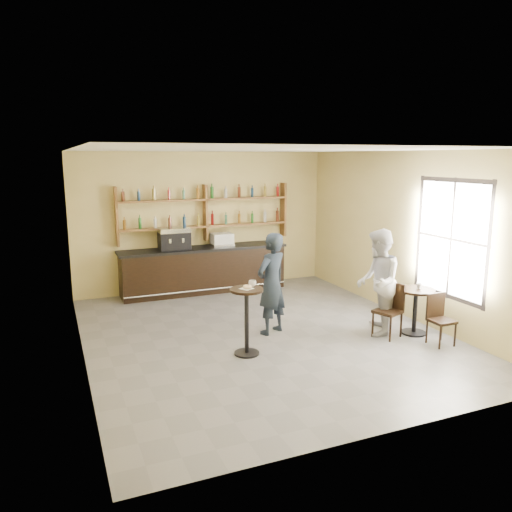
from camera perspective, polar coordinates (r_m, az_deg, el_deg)
name	(u,v)px	position (r m, az deg, el deg)	size (l,w,h in m)	color
floor	(263,334)	(8.94, 0.80, -8.92)	(7.00, 7.00, 0.00)	slate
ceiling	(263,150)	(8.39, 0.86, 12.06)	(7.00, 7.00, 0.00)	white
wall_back	(204,221)	(11.78, -5.97, 3.98)	(7.00, 7.00, 0.00)	tan
wall_front	(393,298)	(5.56, 15.34, -4.64)	(7.00, 7.00, 0.00)	tan
wall_left	(78,259)	(7.85, -19.72, -0.31)	(7.00, 7.00, 0.00)	tan
wall_right	(405,235)	(10.08, 16.69, 2.33)	(7.00, 7.00, 0.00)	tan
window_pane	(451,239)	(9.18, 21.41, 1.81)	(2.00, 2.00, 0.00)	white
window_frame	(451,239)	(9.17, 21.38, 1.81)	(0.04, 1.70, 2.10)	black
shelf_unit	(205,213)	(11.63, -5.81, 4.93)	(4.00, 0.26, 1.40)	brown
liquor_bottles	(205,206)	(11.61, -5.82, 5.76)	(3.68, 0.10, 1.00)	#8C5919
bar_counter	(204,269)	(11.60, -5.97, -1.54)	(3.87, 0.75, 1.05)	black
espresso_machine	(174,239)	(11.28, -9.33, 1.97)	(0.68, 0.43, 0.48)	black
pastry_case	(222,240)	(11.60, -3.92, 1.88)	(0.49, 0.39, 0.30)	silver
pedestal_table	(247,322)	(7.90, -1.07, -7.53)	(0.52, 0.52, 1.08)	black
napkin	(247,289)	(7.75, -1.09, -3.74)	(0.17, 0.17, 0.00)	white
donut	(247,287)	(7.73, -0.99, -3.56)	(0.14, 0.14, 0.05)	#BD8C45
cup_pedestal	(252,283)	(7.88, -0.41, -3.15)	(0.12, 0.12, 0.09)	white
man_main	(271,284)	(8.75, 1.78, -3.18)	(0.66, 0.43, 1.80)	black
cafe_table	(415,311)	(9.27, 17.70, -6.05)	(0.65, 0.65, 0.82)	black
cup_cafe	(419,286)	(9.18, 18.11, -3.29)	(0.10, 0.10, 0.09)	white
chair_west	(388,311)	(8.96, 14.81, -6.08)	(0.41, 0.41, 0.94)	black
chair_south	(442,320)	(8.88, 20.46, -6.89)	(0.37, 0.37, 0.85)	black
patron_second	(378,282)	(8.98, 13.75, -2.92)	(0.91, 0.71, 1.87)	#AEADB3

